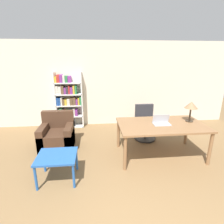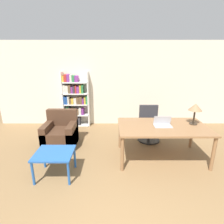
% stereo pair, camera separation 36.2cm
% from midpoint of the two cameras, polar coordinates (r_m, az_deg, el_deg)
% --- Properties ---
extents(wall_back, '(8.00, 0.06, 2.70)m').
position_cam_midpoint_polar(wall_back, '(5.78, -1.95, 9.00)').
color(wall_back, beige).
rests_on(wall_back, ground_plane).
extents(desk, '(1.90, 1.08, 0.77)m').
position_cam_midpoint_polar(desk, '(4.00, 13.31, -4.90)').
color(desk, olive).
rests_on(desk, ground_plane).
extents(laptop, '(0.37, 0.21, 0.21)m').
position_cam_midpoint_polar(laptop, '(3.94, 13.34, -3.28)').
color(laptop, '#B2B2B7').
rests_on(laptop, desk).
extents(table_lamp, '(0.29, 0.29, 0.47)m').
position_cam_midpoint_polar(table_lamp, '(4.23, 22.27, 1.88)').
color(table_lamp, '#2D2319').
rests_on(table_lamp, desk).
extents(office_chair, '(0.58, 0.58, 0.94)m').
position_cam_midpoint_polar(office_chair, '(4.91, 8.65, -3.88)').
color(office_chair, black).
rests_on(office_chair, ground_plane).
extents(side_table_blue, '(0.70, 0.60, 0.49)m').
position_cam_midpoint_polar(side_table_blue, '(3.45, -20.53, -14.14)').
color(side_table_blue, '#2356A3').
rests_on(side_table_blue, ground_plane).
extents(armchair, '(0.78, 0.76, 0.89)m').
position_cam_midpoint_polar(armchair, '(4.63, -19.59, -7.57)').
color(armchair, '#472D1E').
rests_on(armchair, ground_plane).
extents(bookshelf, '(0.85, 0.28, 1.78)m').
position_cam_midpoint_polar(bookshelf, '(5.76, -16.02, 3.19)').
color(bookshelf, white).
rests_on(bookshelf, ground_plane).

